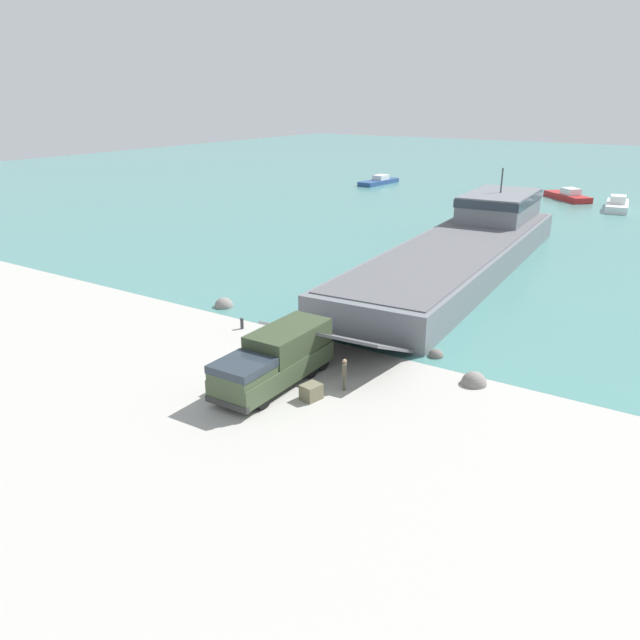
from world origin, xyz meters
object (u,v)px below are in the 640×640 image
at_px(soldier_on_ramp, 344,372).
at_px(moored_boat_a, 568,196).
at_px(landing_craft, 467,245).
at_px(moored_boat_b, 617,205).
at_px(military_truck, 275,359).
at_px(mooring_bollard, 242,323).
at_px(cargo_crate, 311,392).
at_px(moored_boat_c, 379,181).

distance_m(soldier_on_ramp, moored_boat_a, 70.35).
bearing_deg(landing_craft, moored_boat_b, 76.93).
xyz_separation_m(landing_craft, moored_boat_a, (-1.04, 42.96, -1.25)).
height_order(military_truck, moored_boat_a, military_truck).
bearing_deg(military_truck, moored_boat_a, -179.40).
xyz_separation_m(landing_craft, military_truck, (0.58, -28.63, -0.37)).
xyz_separation_m(military_truck, moored_boat_a, (-1.63, 71.60, -0.88)).
height_order(landing_craft, soldier_on_ramp, landing_craft).
distance_m(mooring_bollard, cargo_crate, 10.94).
xyz_separation_m(moored_boat_c, mooring_bollard, (25.46, -66.02, -0.08)).
bearing_deg(moored_boat_c, moored_boat_a, -174.77).
distance_m(soldier_on_ramp, moored_boat_b, 65.23).
bearing_deg(moored_boat_b, cargo_crate, -100.44).
xyz_separation_m(soldier_on_ramp, moored_boat_a, (-4.96, 70.18, -0.42)).
bearing_deg(soldier_on_ramp, mooring_bollard, 126.81).
xyz_separation_m(moored_boat_b, moored_boat_c, (-37.97, 4.76, -0.15)).
distance_m(moored_boat_a, moored_boat_c, 30.62).
distance_m(moored_boat_c, mooring_bollard, 70.76).
height_order(moored_boat_a, moored_boat_c, moored_boat_a).
bearing_deg(landing_craft, moored_boat_a, 87.75).
height_order(military_truck, cargo_crate, military_truck).
distance_m(military_truck, moored_boat_a, 71.62).
height_order(military_truck, soldier_on_ramp, military_truck).
xyz_separation_m(military_truck, moored_boat_b, (5.72, 66.60, -0.81)).
relative_size(military_truck, moored_boat_a, 1.00).
xyz_separation_m(military_truck, moored_boat_c, (-32.24, 71.37, -0.96)).
bearing_deg(mooring_bollard, landing_craft, 75.08).
relative_size(military_truck, moored_boat_c, 0.86).
bearing_deg(landing_craft, mooring_bollard, -108.57).
height_order(soldier_on_ramp, cargo_crate, soldier_on_ramp).
bearing_deg(moored_boat_b, moored_boat_c, 165.14).
bearing_deg(military_truck, moored_boat_c, -156.39).
bearing_deg(moored_boat_c, military_truck, 119.11).
height_order(landing_craft, mooring_bollard, landing_craft).
bearing_deg(moored_boat_b, soldier_on_ramp, -99.80).
distance_m(landing_craft, moored_boat_c, 53.20).
height_order(moored_boat_c, mooring_bollard, moored_boat_c).
height_order(soldier_on_ramp, moored_boat_b, moored_boat_b).
bearing_deg(moored_boat_a, military_truck, -133.79).
height_order(landing_craft, moored_boat_c, landing_craft).
bearing_deg(moored_boat_c, mooring_bollard, 115.89).
xyz_separation_m(moored_boat_a, moored_boat_c, (-30.62, -0.23, -0.08)).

